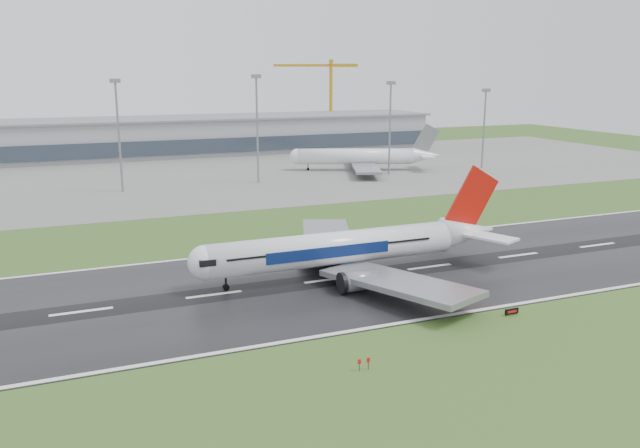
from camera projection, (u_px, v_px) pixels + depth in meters
name	position (u px, v px, depth m)	size (l,w,h in m)	color
ground	(329.00, 280.00, 110.31)	(520.00, 520.00, 0.00)	#31521E
runway	(329.00, 280.00, 110.30)	(400.00, 45.00, 0.10)	black
apron	(189.00, 175.00, 222.95)	(400.00, 130.00, 0.08)	slate
terminal	(161.00, 137.00, 275.30)	(240.00, 36.00, 15.00)	gray
main_airliner	(355.00, 227.00, 111.50)	(58.13, 55.37, 17.16)	white
parked_airliner	(362.00, 148.00, 231.65)	(54.73, 50.96, 16.04)	white
tower_crane	(331.00, 102.00, 317.25)	(41.17, 2.25, 40.92)	#BD8816
runway_sign	(512.00, 312.00, 94.36)	(2.30, 0.26, 1.04)	black
floodmast_2	(119.00, 138.00, 187.83)	(0.64, 0.64, 31.74)	gray
floodmast_3	(257.00, 132.00, 203.13)	(0.64, 0.64, 32.89)	gray
floodmast_4	(390.00, 130.00, 220.75)	(0.64, 0.64, 30.60)	gray
floodmast_5	(484.00, 131.00, 235.35)	(0.64, 0.64, 27.75)	gray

